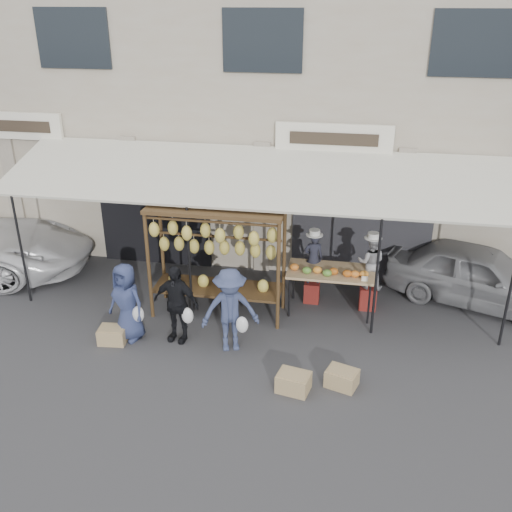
{
  "coord_description": "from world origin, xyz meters",
  "views": [
    {
      "loc": [
        2.0,
        -8.29,
        5.81
      ],
      "look_at": [
        0.24,
        1.4,
        1.3
      ],
      "focal_mm": 40.0,
      "sensor_mm": 36.0,
      "label": 1
    }
  ],
  "objects_px": {
    "customer_left": "(127,302)",
    "crate_near_a": "(293,382)",
    "customer_mid": "(176,303)",
    "sedan": "(478,275)",
    "banana_rack": "(216,241)",
    "crate_near_b": "(342,378)",
    "customer_right": "(230,310)",
    "vendor_right": "(371,262)",
    "crate_far": "(113,335)",
    "produce_table": "(331,273)",
    "vendor_left": "(313,258)"
  },
  "relations": [
    {
      "from": "banana_rack",
      "to": "vendor_right",
      "type": "height_order",
      "value": "banana_rack"
    },
    {
      "from": "customer_right",
      "to": "crate_near_b",
      "type": "xyz_separation_m",
      "value": [
        2.01,
        -0.74,
        -0.64
      ]
    },
    {
      "from": "sedan",
      "to": "produce_table",
      "type": "bearing_deg",
      "value": 127.54
    },
    {
      "from": "produce_table",
      "to": "customer_right",
      "type": "bearing_deg",
      "value": -135.27
    },
    {
      "from": "crate_far",
      "to": "sedan",
      "type": "bearing_deg",
      "value": 22.1
    },
    {
      "from": "banana_rack",
      "to": "crate_near_b",
      "type": "bearing_deg",
      "value": -37.05
    },
    {
      "from": "customer_left",
      "to": "crate_near_a",
      "type": "xyz_separation_m",
      "value": [
        3.18,
        -1.02,
        -0.6
      ]
    },
    {
      "from": "banana_rack",
      "to": "sedan",
      "type": "relative_size",
      "value": 0.71
    },
    {
      "from": "produce_table",
      "to": "customer_left",
      "type": "bearing_deg",
      "value": -155.77
    },
    {
      "from": "sedan",
      "to": "vendor_left",
      "type": "bearing_deg",
      "value": 119.41
    },
    {
      "from": "vendor_left",
      "to": "customer_left",
      "type": "distance_m",
      "value": 3.78
    },
    {
      "from": "customer_left",
      "to": "sedan",
      "type": "relative_size",
      "value": 0.41
    },
    {
      "from": "customer_left",
      "to": "crate_far",
      "type": "height_order",
      "value": "customer_left"
    },
    {
      "from": "customer_right",
      "to": "crate_far",
      "type": "relative_size",
      "value": 3.23
    },
    {
      "from": "vendor_right",
      "to": "crate_near_b",
      "type": "height_order",
      "value": "vendor_right"
    },
    {
      "from": "banana_rack",
      "to": "vendor_left",
      "type": "distance_m",
      "value": 2.07
    },
    {
      "from": "vendor_right",
      "to": "produce_table",
      "type": "bearing_deg",
      "value": 23.68
    },
    {
      "from": "banana_rack",
      "to": "sedan",
      "type": "bearing_deg",
      "value": 15.24
    },
    {
      "from": "produce_table",
      "to": "crate_near_b",
      "type": "relative_size",
      "value": 3.48
    },
    {
      "from": "customer_mid",
      "to": "crate_far",
      "type": "relative_size",
      "value": 3.07
    },
    {
      "from": "vendor_right",
      "to": "customer_right",
      "type": "distance_m",
      "value": 3.1
    },
    {
      "from": "produce_table",
      "to": "vendor_left",
      "type": "distance_m",
      "value": 0.55
    },
    {
      "from": "customer_right",
      "to": "crate_far",
      "type": "height_order",
      "value": "customer_right"
    },
    {
      "from": "vendor_left",
      "to": "customer_mid",
      "type": "relative_size",
      "value": 0.72
    },
    {
      "from": "customer_mid",
      "to": "crate_near_a",
      "type": "height_order",
      "value": "customer_mid"
    },
    {
      "from": "customer_right",
      "to": "vendor_left",
      "type": "bearing_deg",
      "value": 39.63
    },
    {
      "from": "customer_right",
      "to": "crate_near_a",
      "type": "relative_size",
      "value": 3.09
    },
    {
      "from": "banana_rack",
      "to": "crate_far",
      "type": "height_order",
      "value": "banana_rack"
    },
    {
      "from": "customer_mid",
      "to": "sedan",
      "type": "height_order",
      "value": "customer_mid"
    },
    {
      "from": "crate_far",
      "to": "customer_mid",
      "type": "bearing_deg",
      "value": 15.31
    },
    {
      "from": "crate_near_b",
      "to": "sedan",
      "type": "xyz_separation_m",
      "value": [
        2.59,
        3.31,
        0.48
      ]
    },
    {
      "from": "vendor_right",
      "to": "crate_near_a",
      "type": "xyz_separation_m",
      "value": [
        -1.16,
        -2.93,
        -0.87
      ]
    },
    {
      "from": "customer_left",
      "to": "crate_near_a",
      "type": "height_order",
      "value": "customer_left"
    },
    {
      "from": "banana_rack",
      "to": "customer_left",
      "type": "relative_size",
      "value": 1.74
    },
    {
      "from": "crate_near_a",
      "to": "vendor_right",
      "type": "bearing_deg",
      "value": 68.37
    },
    {
      "from": "customer_mid",
      "to": "vendor_left",
      "type": "bearing_deg",
      "value": 48.87
    },
    {
      "from": "customer_right",
      "to": "sedan",
      "type": "relative_size",
      "value": 0.43
    },
    {
      "from": "banana_rack",
      "to": "vendor_right",
      "type": "distance_m",
      "value": 3.08
    },
    {
      "from": "customer_left",
      "to": "sedan",
      "type": "xyz_separation_m",
      "value": [
        6.53,
        2.55,
        -0.13
      ]
    },
    {
      "from": "produce_table",
      "to": "customer_mid",
      "type": "distance_m",
      "value": 3.08
    },
    {
      "from": "produce_table",
      "to": "vendor_left",
      "type": "xyz_separation_m",
      "value": [
        -0.38,
        0.38,
        0.1
      ]
    },
    {
      "from": "crate_near_b",
      "to": "customer_right",
      "type": "bearing_deg",
      "value": 159.88
    },
    {
      "from": "crate_near_a",
      "to": "produce_table",
      "type": "bearing_deg",
      "value": 81.36
    },
    {
      "from": "banana_rack",
      "to": "produce_table",
      "type": "bearing_deg",
      "value": 11.92
    },
    {
      "from": "customer_mid",
      "to": "crate_near_b",
      "type": "bearing_deg",
      "value": -6.34
    },
    {
      "from": "crate_near_a",
      "to": "crate_near_b",
      "type": "relative_size",
      "value": 1.05
    },
    {
      "from": "crate_near_a",
      "to": "crate_near_b",
      "type": "xyz_separation_m",
      "value": [
        0.76,
        0.25,
        -0.01
      ]
    },
    {
      "from": "vendor_right",
      "to": "crate_far",
      "type": "relative_size",
      "value": 2.24
    },
    {
      "from": "vendor_right",
      "to": "sedan",
      "type": "relative_size",
      "value": 0.3
    },
    {
      "from": "customer_left",
      "to": "crate_near_a",
      "type": "relative_size",
      "value": 2.93
    }
  ]
}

